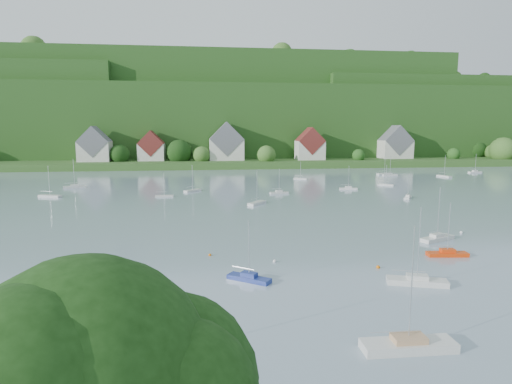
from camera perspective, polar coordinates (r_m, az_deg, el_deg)
The scene contains 20 objects.
far_shore_strip at distance 218.17m, azimuth -5.39°, elevation 4.05°, with size 600.00×60.00×3.00m, color #315921.
forested_ridge at distance 286.18m, azimuth -5.77°, elevation 9.34°, with size 620.00×181.22×69.89m.
village_building_0 at distance 210.41m, azimuth -20.53°, elevation 5.59°, with size 14.00×10.40×16.00m.
village_building_1 at distance 208.05m, azimuth -13.66°, elevation 5.65°, with size 12.00×9.36×14.00m.
village_building_2 at distance 205.92m, azimuth -3.93°, elevation 6.26°, with size 16.00×11.44×18.00m.
village_building_3 at distance 209.97m, azimuth 7.13°, elevation 6.02°, with size 13.00×10.40×15.50m.
village_building_4 at distance 228.80m, azimuth 17.94°, elevation 5.91°, with size 15.00×10.40×16.50m.
near_sailboat_0 at distance 36.63m, azimuth -13.73°, elevation -19.97°, with size 5.81×3.17×7.55m.
near_sailboat_1 at distance 51.50m, azimuth -0.93°, elevation -11.22°, with size 5.19×4.32×7.18m.
near_sailboat_2 at distance 38.72m, azimuth 19.50°, elevation -18.45°, with size 7.62×2.25×10.25m.
near_sailboat_3 at distance 74.97m, azimuth 22.83°, elevation -5.59°, with size 6.55×4.18×8.60m.
near_sailboat_4 at distance 53.58m, azimuth 20.51°, elevation -10.92°, with size 6.93×3.78×9.01m.
near_sailboat_5 at distance 66.58m, azimuth 23.96°, elevation -7.40°, with size 5.72×2.16×7.54m.
mooring_buoy_0 at distance 55.51m, azimuth -27.86°, elevation -11.20°, with size 0.49×0.49×0.49m, color orange.
mooring_buoy_1 at distance 58.44m, azimuth 2.46°, elevation -9.25°, with size 0.46×0.46×0.46m, color white.
mooring_buoy_2 at distance 58.14m, azimuth 15.83°, elevation -9.66°, with size 0.50×0.50×0.50m, color orange.
mooring_buoy_3 at distance 61.54m, azimuth -6.12°, elevation -8.38°, with size 0.41×0.41×0.41m, color orange.
mooring_buoy_4 at distance 81.85m, azimuth 25.48°, elevation -4.94°, with size 0.49×0.49×0.49m, color white.
duck_pair at distance 45.04m, azimuth -29.20°, elevation -15.72°, with size 1.59×1.44×0.27m.
far_sailboat_cluster at distance 137.27m, azimuth -0.76°, elevation 1.10°, with size 197.67×67.88×8.71m.
Camera 1 is at (-6.11, -17.49, 17.64)m, focal length 30.26 mm.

